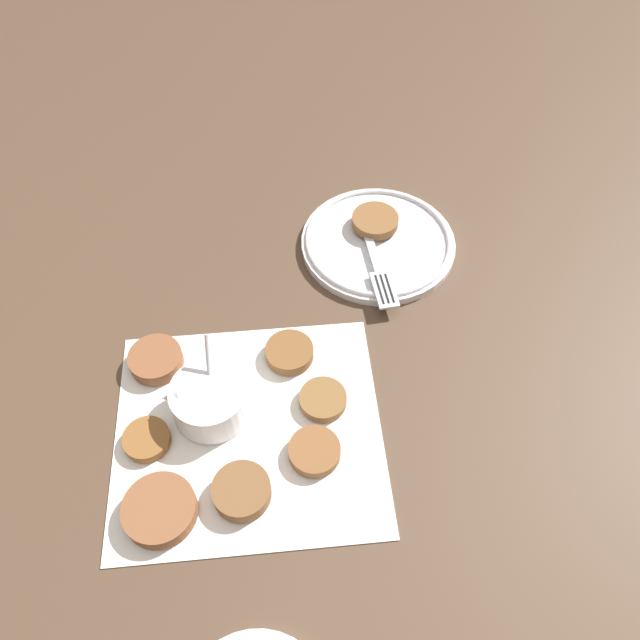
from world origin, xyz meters
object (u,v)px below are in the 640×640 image
(fritter_on_plate, at_px, (375,221))
(fork, at_px, (379,271))
(serving_plate, at_px, (378,242))
(sauce_bowl, at_px, (210,401))

(fritter_on_plate, height_order, fork, fritter_on_plate)
(serving_plate, height_order, fritter_on_plate, fritter_on_plate)
(sauce_bowl, height_order, serving_plate, sauce_bowl)
(serving_plate, relative_size, fork, 1.34)
(serving_plate, relative_size, fritter_on_plate, 3.29)
(fork, bearing_deg, fritter_on_plate, -96.70)
(sauce_bowl, distance_m, serving_plate, 0.36)
(sauce_bowl, relative_size, fork, 0.59)
(fritter_on_plate, bearing_deg, serving_plate, 90.97)
(serving_plate, xyz_separation_m, fork, (0.01, 0.07, 0.01))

